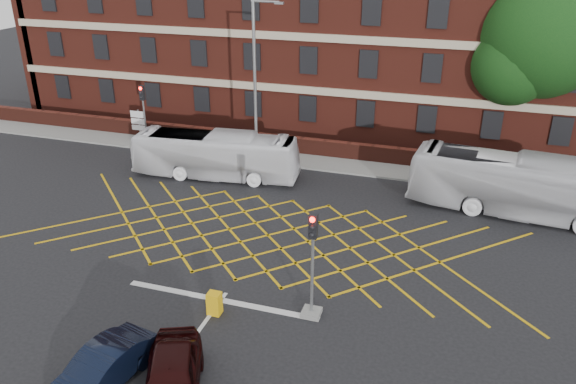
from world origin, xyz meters
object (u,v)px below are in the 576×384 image
(deciduous_tree, at_px, (541,44))
(street_lamp, at_px, (257,114))
(traffic_light_near, at_px, (312,275))
(bus_right, at_px, (523,186))
(car_maroon, at_px, (172,379))
(bus_left, at_px, (216,155))
(traffic_light_far, at_px, (145,123))
(direction_signs, at_px, (139,122))
(car_navy, at_px, (101,370))
(utility_cabinet, at_px, (214,303))

(deciduous_tree, bearing_deg, street_lamp, -154.58)
(deciduous_tree, distance_m, traffic_light_near, 22.73)
(bus_right, distance_m, car_maroon, 19.90)
(bus_left, xyz_separation_m, street_lamp, (1.92, 1.88, 2.11))
(bus_left, distance_m, car_maroon, 17.56)
(bus_right, height_order, car_maroon, bus_right)
(traffic_light_near, height_order, traffic_light_far, same)
(car_maroon, height_order, street_lamp, street_lamp)
(traffic_light_far, height_order, direction_signs, traffic_light_far)
(direction_signs, bearing_deg, traffic_light_far, -43.15)
(car_maroon, relative_size, direction_signs, 1.98)
(direction_signs, bearing_deg, bus_right, -9.31)
(bus_left, height_order, street_lamp, street_lamp)
(car_maroon, xyz_separation_m, street_lamp, (-4.08, 18.37, 2.73))
(bus_left, relative_size, bus_right, 0.87)
(bus_left, xyz_separation_m, deciduous_tree, (17.40, 9.24, 5.74))
(car_maroon, height_order, direction_signs, direction_signs)
(traffic_light_near, bearing_deg, car_navy, -133.81)
(utility_cabinet, bearing_deg, car_navy, -111.76)
(bus_right, bearing_deg, car_navy, 148.29)
(bus_right, xyz_separation_m, utility_cabinet, (-11.36, -12.40, -1.11))
(direction_signs, bearing_deg, bus_left, -28.77)
(deciduous_tree, height_order, utility_cabinet, deciduous_tree)
(bus_left, distance_m, traffic_light_far, 7.08)
(car_navy, relative_size, street_lamp, 0.41)
(car_maroon, bearing_deg, bus_right, 34.29)
(car_maroon, relative_size, traffic_light_far, 1.02)
(street_lamp, xyz_separation_m, utility_cabinet, (3.52, -14.07, -3.02))
(car_maroon, distance_m, direction_signs, 24.83)
(deciduous_tree, bearing_deg, traffic_light_near, -112.49)
(traffic_light_far, bearing_deg, car_maroon, -57.57)
(direction_signs, xyz_separation_m, utility_cabinet, (13.12, -16.41, -0.93))
(traffic_light_near, distance_m, utility_cabinet, 3.88)
(bus_left, relative_size, car_navy, 2.43)
(bus_right, xyz_separation_m, deciduous_tree, (0.60, 9.03, 5.54))
(bus_left, distance_m, utility_cabinet, 13.38)
(bus_left, bearing_deg, direction_signs, 55.37)
(bus_left, height_order, traffic_light_far, traffic_light_far)
(bus_left, xyz_separation_m, car_navy, (3.62, -16.73, -0.70))
(utility_cabinet, bearing_deg, traffic_light_near, 16.06)
(utility_cabinet, bearing_deg, traffic_light_far, 127.89)
(car_maroon, bearing_deg, utility_cabinet, 74.58)
(traffic_light_near, xyz_separation_m, street_lamp, (-7.03, 13.06, 1.71))
(bus_left, xyz_separation_m, car_maroon, (5.99, -16.49, -0.61))
(traffic_light_far, height_order, utility_cabinet, traffic_light_far)
(street_lamp, bearing_deg, direction_signs, 166.31)
(bus_left, bearing_deg, deciduous_tree, -67.90)
(car_navy, bearing_deg, deciduous_tree, 72.43)
(car_maroon, bearing_deg, deciduous_tree, 43.28)
(bus_left, xyz_separation_m, traffic_light_far, (-6.40, 3.01, 0.41))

